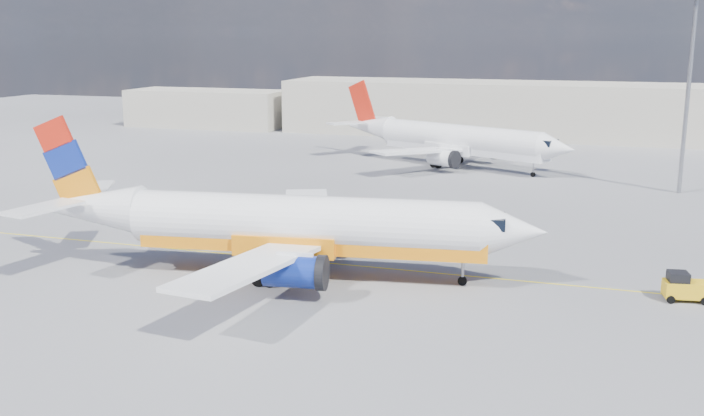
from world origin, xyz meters
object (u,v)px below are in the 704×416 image
(second_jet, at_px, (454,140))
(traffic_cone, at_px, (204,275))
(gse_tug, at_px, (684,287))
(main_jet, at_px, (288,225))

(second_jet, height_order, traffic_cone, second_jet)
(second_jet, xyz_separation_m, gse_tug, (21.42, -42.49, -2.34))
(second_jet, xyz_separation_m, traffic_cone, (-7.27, -47.41, -2.86))
(gse_tug, relative_size, traffic_cone, 4.16)
(second_jet, height_order, gse_tug, second_jet)
(gse_tug, distance_m, traffic_cone, 29.11)
(second_jet, bearing_deg, main_jet, -69.69)
(traffic_cone, bearing_deg, second_jet, 81.28)
(gse_tug, xyz_separation_m, traffic_cone, (-28.69, -4.92, -0.51))
(gse_tug, height_order, traffic_cone, gse_tug)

